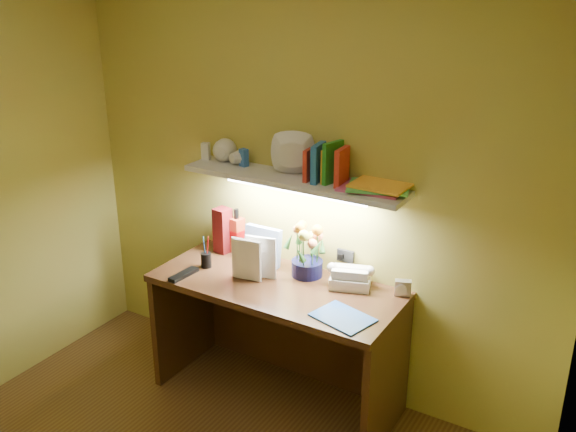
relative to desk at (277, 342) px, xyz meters
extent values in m
cube|color=#38250F|center=(0.00, 0.00, 0.00)|extent=(1.40, 0.60, 0.75)
cube|color=silver|center=(0.65, 0.23, 0.42)|extent=(0.10, 0.07, 0.09)
cube|color=#5A0F11|center=(-0.51, 0.20, 0.51)|extent=(0.10, 0.10, 0.28)
cylinder|color=black|center=(-0.46, -0.03, 0.45)|extent=(0.08, 0.08, 0.15)
cube|color=black|center=(-0.50, -0.19, 0.39)|extent=(0.07, 0.20, 0.02)
cube|color=blue|center=(0.48, -0.15, 0.38)|extent=(0.33, 0.28, 0.01)
imported|color=silver|center=(-0.26, -0.05, 0.50)|extent=(0.18, 0.04, 0.24)
imported|color=silver|center=(-0.20, 0.00, 0.50)|extent=(0.18, 0.06, 0.25)
cube|color=silver|center=(0.00, 0.18, 0.93)|extent=(1.30, 0.25, 0.03)
imported|color=silver|center=(-0.49, 0.18, 0.99)|extent=(0.16, 0.16, 0.11)
imported|color=silver|center=(-0.40, 0.17, 0.98)|extent=(0.12, 0.12, 0.09)
imported|color=silver|center=(-0.01, 0.18, 0.97)|extent=(0.32, 0.32, 0.06)
cube|color=silver|center=(-0.62, 0.21, 0.99)|extent=(0.06, 0.05, 0.10)
cube|color=blue|center=(-0.35, 0.22, 0.99)|extent=(0.05, 0.05, 0.10)
cube|color=red|center=(0.10, 0.18, 1.03)|extent=(0.03, 0.12, 0.17)
cube|color=gold|center=(0.20, 0.20, 1.03)|extent=(0.03, 0.11, 0.18)
cube|color=#215FA0|center=(0.15, 0.19, 1.04)|extent=(0.05, 0.15, 0.20)
cube|color=#258823|center=(0.23, 0.21, 1.05)|extent=(0.06, 0.15, 0.22)
cube|color=red|center=(0.29, 0.19, 1.04)|extent=(0.04, 0.14, 0.20)
cube|color=#D04F81|center=(0.45, 0.22, 0.95)|extent=(0.34, 0.27, 0.01)
cube|color=#57CE5E|center=(0.49, 0.21, 0.96)|extent=(0.36, 0.31, 0.01)
cube|color=yellow|center=(0.50, 0.20, 0.97)|extent=(0.29, 0.21, 0.01)
camera|label=1|loc=(1.69, -2.67, 2.00)|focal=40.00mm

